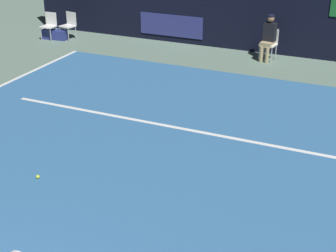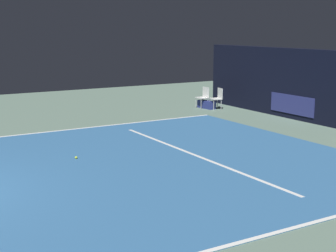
{
  "view_description": "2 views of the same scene",
  "coord_description": "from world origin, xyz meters",
  "px_view_note": "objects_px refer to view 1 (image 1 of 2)",
  "views": [
    {
      "loc": [
        3.82,
        -1.71,
        4.45
      ],
      "look_at": [
        0.6,
        5.49,
        0.79
      ],
      "focal_mm": 53.62,
      "sensor_mm": 36.0,
      "label": 1
    },
    {
      "loc": [
        10.77,
        -0.18,
        3.35
      ],
      "look_at": [
        0.43,
        5.92,
        0.99
      ],
      "focal_mm": 53.61,
      "sensor_mm": 36.0,
      "label": 2
    }
  ],
  "objects_px": {
    "courtside_chair_far": "(49,24)",
    "tennis_ball": "(38,177)",
    "line_judge_on_chair": "(269,37)",
    "equipment_bag": "(55,34)",
    "courtside_chair_near": "(69,24)"
  },
  "relations": [
    {
      "from": "line_judge_on_chair",
      "to": "courtside_chair_near",
      "type": "bearing_deg",
      "value": -177.01
    },
    {
      "from": "courtside_chair_near",
      "to": "courtside_chair_far",
      "type": "relative_size",
      "value": 1.0
    },
    {
      "from": "line_judge_on_chair",
      "to": "courtside_chair_near",
      "type": "relative_size",
      "value": 1.5
    },
    {
      "from": "courtside_chair_far",
      "to": "tennis_ball",
      "type": "bearing_deg",
      "value": -55.19
    },
    {
      "from": "courtside_chair_far",
      "to": "courtside_chair_near",
      "type": "bearing_deg",
      "value": 29.02
    },
    {
      "from": "courtside_chair_near",
      "to": "equipment_bag",
      "type": "height_order",
      "value": "courtside_chair_near"
    },
    {
      "from": "line_judge_on_chair",
      "to": "equipment_bag",
      "type": "distance_m",
      "value": 7.12
    },
    {
      "from": "courtside_chair_near",
      "to": "tennis_ball",
      "type": "relative_size",
      "value": 12.94
    },
    {
      "from": "courtside_chair_near",
      "to": "tennis_ball",
      "type": "bearing_deg",
      "value": -59.19
    },
    {
      "from": "courtside_chair_near",
      "to": "equipment_bag",
      "type": "bearing_deg",
      "value": -148.7
    },
    {
      "from": "line_judge_on_chair",
      "to": "courtside_chair_far",
      "type": "xyz_separation_m",
      "value": [
        -7.22,
        -0.66,
        -0.18
      ]
    },
    {
      "from": "equipment_bag",
      "to": "courtside_chair_near",
      "type": "bearing_deg",
      "value": 24.45
    },
    {
      "from": "courtside_chair_far",
      "to": "tennis_ball",
      "type": "distance_m",
      "value": 9.3
    },
    {
      "from": "courtside_chair_far",
      "to": "tennis_ball",
      "type": "relative_size",
      "value": 12.94
    },
    {
      "from": "equipment_bag",
      "to": "tennis_ball",
      "type": "bearing_deg",
      "value": -63.04
    }
  ]
}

